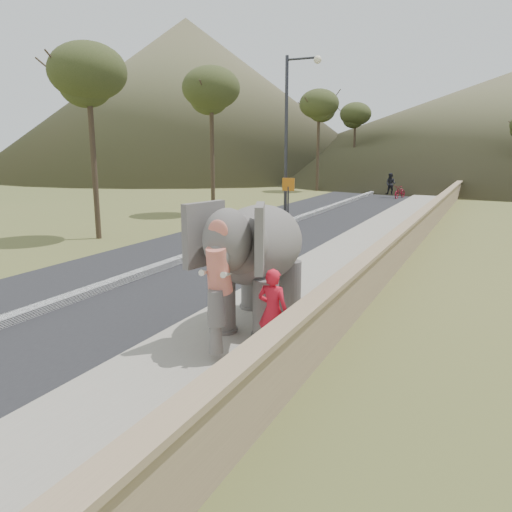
% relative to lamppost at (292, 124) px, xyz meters
% --- Properties ---
extents(ground, '(160.00, 160.00, 0.00)m').
position_rel_lamppost_xyz_m(ground, '(4.69, -12.91, -4.87)').
color(ground, olive).
rests_on(ground, ground).
extents(road, '(7.00, 120.00, 0.03)m').
position_rel_lamppost_xyz_m(road, '(-0.31, -2.91, -4.86)').
color(road, black).
rests_on(road, ground).
extents(median, '(0.35, 120.00, 0.22)m').
position_rel_lamppost_xyz_m(median, '(-0.31, -2.91, -4.76)').
color(median, black).
rests_on(median, ground).
extents(walkway, '(3.00, 120.00, 0.15)m').
position_rel_lamppost_xyz_m(walkway, '(4.69, -2.91, -4.80)').
color(walkway, '#9E9687').
rests_on(walkway, ground).
extents(parapet, '(0.30, 120.00, 1.10)m').
position_rel_lamppost_xyz_m(parapet, '(6.34, -2.91, -4.32)').
color(parapet, tan).
rests_on(parapet, ground).
extents(lamppost, '(1.76, 0.36, 8.00)m').
position_rel_lamppost_xyz_m(lamppost, '(0.00, 0.00, 0.00)').
color(lamppost, '#28292D').
rests_on(lamppost, ground).
extents(signboard, '(0.60, 0.08, 2.40)m').
position_rel_lamppost_xyz_m(signboard, '(0.19, -0.87, -3.23)').
color(signboard, '#2D2D33').
rests_on(signboard, ground).
extents(hill_left, '(60.00, 60.00, 22.00)m').
position_rel_lamppost_xyz_m(hill_left, '(-33.31, 42.09, 6.13)').
color(hill_left, brown).
rests_on(hill_left, ground).
extents(hill_far, '(80.00, 80.00, 14.00)m').
position_rel_lamppost_xyz_m(hill_far, '(9.69, 57.09, 2.13)').
color(hill_far, brown).
rests_on(hill_far, ground).
extents(elephant_and_man, '(2.30, 3.78, 2.63)m').
position_rel_lamppost_xyz_m(elephant_and_man, '(4.71, -13.68, -3.42)').
color(elephant_and_man, slate).
rests_on(elephant_and_man, ground).
extents(motorcyclist, '(1.71, 1.94, 1.91)m').
position_rel_lamppost_xyz_m(motorcyclist, '(2.12, 16.39, -4.14)').
color(motorcyclist, maroon).
rests_on(motorcyclist, ground).
extents(trees, '(48.24, 42.55, 9.01)m').
position_rel_lamppost_xyz_m(trees, '(6.51, 16.29, -0.88)').
color(trees, '#473828').
rests_on(trees, ground).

